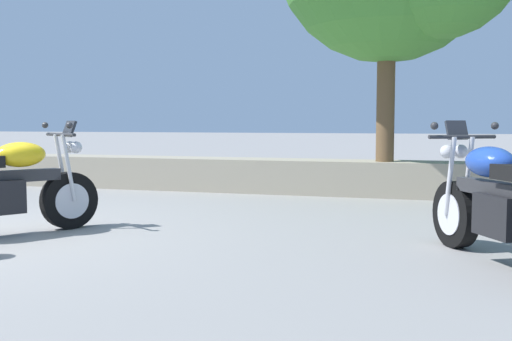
% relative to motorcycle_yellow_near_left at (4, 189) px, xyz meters
% --- Properties ---
extents(stone_wall, '(36.00, 0.80, 0.55)m').
position_rel_motorcycle_yellow_near_left_xyz_m(stone_wall, '(-0.50, 4.64, -0.21)').
color(stone_wall, gray).
rests_on(stone_wall, ground).
extents(motorcycle_yellow_near_left, '(1.22, 1.85, 1.18)m').
position_rel_motorcycle_yellow_near_left_xyz_m(motorcycle_yellow_near_left, '(0.00, 0.00, 0.00)').
color(motorcycle_yellow_near_left, black).
rests_on(motorcycle_yellow_near_left, ground).
extents(motorcycle_blue_centre, '(1.18, 1.88, 1.18)m').
position_rel_motorcycle_yellow_near_left_xyz_m(motorcycle_blue_centre, '(4.72, 0.16, 0.00)').
color(motorcycle_blue_centre, black).
rests_on(motorcycle_blue_centre, ground).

